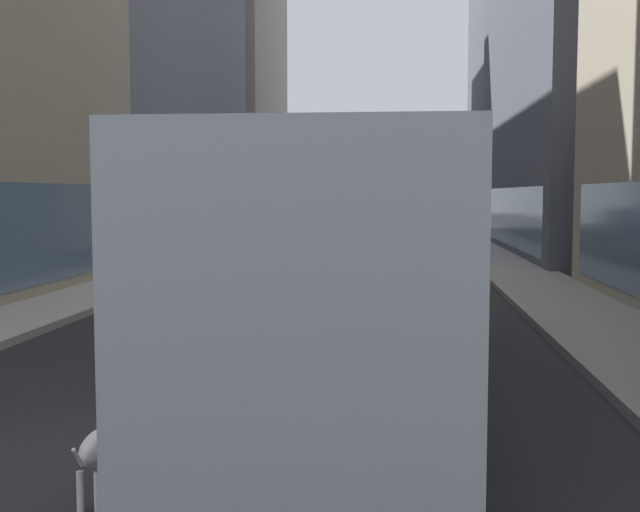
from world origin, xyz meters
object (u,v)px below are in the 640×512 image
(transit_bus, at_px, (346,250))
(car_red_coupe, at_px, (310,226))
(car_silver_sedan, at_px, (328,219))
(box_truck, at_px, (287,215))
(car_yellow_taxi, at_px, (375,250))
(dalmatian_dog, at_px, (102,446))
(car_grey_wagon, at_px, (422,240))

(transit_bus, height_order, car_red_coupe, transit_bus)
(car_silver_sedan, distance_m, box_truck, 19.70)
(car_silver_sedan, xyz_separation_m, box_truck, (-0.00, -19.68, 0.85))
(transit_bus, height_order, box_truck, same)
(car_yellow_taxi, distance_m, car_red_coupe, 18.21)
(car_red_coupe, bearing_deg, box_truck, -90.00)
(transit_bus, relative_size, dalmatian_dog, 11.98)
(transit_bus, height_order, dalmatian_dog, transit_bus)
(transit_bus, distance_m, box_truck, 22.27)
(transit_bus, xyz_separation_m, car_grey_wagon, (1.60, 18.35, -0.95))
(car_yellow_taxi, bearing_deg, transit_bus, -90.00)
(car_silver_sedan, bearing_deg, car_yellow_taxi, -81.99)
(transit_bus, xyz_separation_m, car_red_coupe, (-4.00, 30.93, -0.96))
(transit_bus, height_order, car_yellow_taxi, transit_bus)
(car_red_coupe, xyz_separation_m, dalmatian_dog, (2.34, -35.64, -0.31))
(transit_bus, height_order, car_silver_sedan, transit_bus)
(dalmatian_dog, bearing_deg, car_red_coupe, 93.75)
(car_silver_sedan, relative_size, car_grey_wagon, 0.85)
(car_silver_sedan, bearing_deg, dalmatian_dog, -87.11)
(car_yellow_taxi, xyz_separation_m, car_grey_wagon, (1.60, 5.19, 0.00))
(car_yellow_taxi, height_order, car_red_coupe, same)
(car_yellow_taxi, height_order, car_grey_wagon, same)
(car_silver_sedan, bearing_deg, car_red_coupe, -90.00)
(car_silver_sedan, xyz_separation_m, car_red_coupe, (0.00, -10.66, -0.00))
(car_grey_wagon, bearing_deg, car_red_coupe, 114.00)
(transit_bus, relative_size, car_silver_sedan, 2.94)
(transit_bus, bearing_deg, dalmatian_dog, -109.45)
(box_truck, bearing_deg, car_grey_wagon, -32.42)
(box_truck, bearing_deg, transit_bus, -79.65)
(car_yellow_taxi, height_order, box_truck, box_truck)
(car_yellow_taxi, relative_size, dalmatian_dog, 4.40)
(transit_bus, distance_m, car_yellow_taxi, 13.20)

